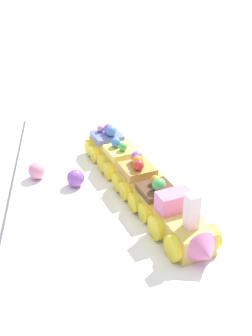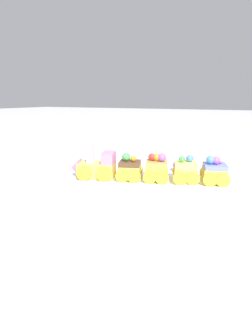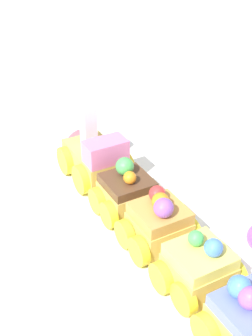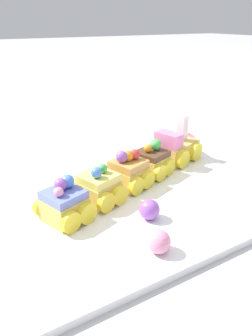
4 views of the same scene
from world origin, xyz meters
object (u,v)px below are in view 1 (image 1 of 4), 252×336
cake_train_locomotive (186,230)px  gumball_purple (76,178)px  cake_car_caramel (138,178)px  gumball_pink (37,171)px  cake_car_blueberry (107,144)px  cake_car_lemon (121,160)px  cake_car_chocolate (156,199)px

cake_train_locomotive → gumball_purple: cake_train_locomotive is taller
gumball_purple → cake_car_caramel: bearing=75.9°
cake_train_locomotive → gumball_pink: (-0.22, -0.23, -0.01)m
cake_train_locomotive → cake_car_blueberry: size_ratio=1.44×
cake_car_caramel → cake_car_blueberry: (-0.14, -0.04, -0.00)m
cake_car_caramel → gumball_purple: bearing=-122.2°
cake_car_blueberry → gumball_pink: (0.08, -0.13, -0.01)m
cake_train_locomotive → cake_car_lemon: size_ratio=1.44×
cake_train_locomotive → cake_car_caramel: cake_train_locomotive is taller
cake_car_blueberry → cake_train_locomotive: bearing=-0.0°
cake_train_locomotive → cake_car_caramel: (-0.16, -0.05, -0.00)m
cake_car_chocolate → cake_car_caramel: size_ratio=1.00×
gumball_pink → gumball_purple: 0.08m
cake_car_lemon → gumball_pink: cake_car_lemon is taller
cake_car_lemon → cake_car_chocolate: bearing=0.1°
cake_car_chocolate → cake_car_blueberry: 0.21m
cake_car_caramel → gumball_pink: (-0.06, -0.18, -0.01)m
cake_car_chocolate → cake_train_locomotive: bearing=0.0°
cake_car_chocolate → cake_car_blueberry: size_ratio=1.00×
cake_train_locomotive → gumball_pink: 0.32m
cake_train_locomotive → gumball_purple: (-0.18, -0.16, -0.01)m
cake_train_locomotive → cake_car_chocolate: size_ratio=1.44×
cake_car_lemon → cake_car_blueberry: (-0.07, -0.02, 0.00)m
cake_train_locomotive → cake_car_chocolate: cake_train_locomotive is taller
cake_car_caramel → cake_car_blueberry: 0.14m
cake_car_chocolate → gumball_pink: cake_car_chocolate is taller
cake_car_lemon → gumball_pink: 0.16m
gumball_pink → gumball_purple: size_ratio=1.00×
cake_car_lemon → cake_car_caramel: bearing=0.3°
cake_train_locomotive → gumball_pink: cake_train_locomotive is taller
cake_car_chocolate → gumball_pink: (-0.13, -0.20, -0.01)m
cake_car_caramel → gumball_pink: 0.19m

